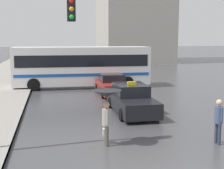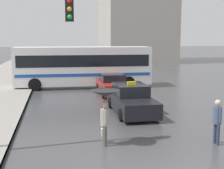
# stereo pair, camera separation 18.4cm
# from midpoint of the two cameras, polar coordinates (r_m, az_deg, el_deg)

# --- Properties ---
(taxi) EXTENTS (1.91, 4.71, 1.67)m
(taxi) POSITION_cam_midpoint_polar(r_m,az_deg,el_deg) (16.42, 3.84, -2.85)
(taxi) COLOR black
(taxi) RESTS_ON ground_plane
(sedan_red) EXTENTS (1.91, 4.28, 1.41)m
(sedan_red) POSITION_cam_midpoint_polar(r_m,az_deg,el_deg) (21.85, 0.39, -0.11)
(sedan_red) COLOR maroon
(sedan_red) RESTS_ON ground_plane
(city_bus) EXTENTS (10.69, 2.80, 3.24)m
(city_bus) POSITION_cam_midpoint_polar(r_m,az_deg,el_deg) (25.04, -5.09, 3.57)
(city_bus) COLOR silver
(city_bus) RESTS_ON ground_plane
(pedestrian_with_umbrella) EXTENTS (1.07, 1.07, 2.05)m
(pedestrian_with_umbrella) POSITION_cam_midpoint_polar(r_m,az_deg,el_deg) (11.22, -0.86, -3.08)
(pedestrian_with_umbrella) COLOR #4C473D
(pedestrian_with_umbrella) RESTS_ON ground_plane
(pedestrian_man) EXTENTS (0.31, 0.46, 1.69)m
(pedestrian_man) POSITION_cam_midpoint_polar(r_m,az_deg,el_deg) (12.15, 19.10, -5.83)
(pedestrian_man) COLOR #2D3347
(pedestrian_man) RESTS_ON ground_plane
(traffic_light) EXTENTS (3.25, 0.38, 5.56)m
(traffic_light) POSITION_cam_midpoint_polar(r_m,az_deg,el_deg) (10.96, -16.54, 7.90)
(traffic_light) COLOR black
(traffic_light) RESTS_ON ground_plane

